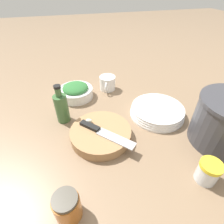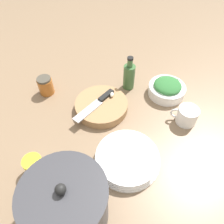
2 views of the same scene
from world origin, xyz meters
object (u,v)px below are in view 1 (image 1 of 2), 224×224
garlic_cloves (88,122)px  coffee_mug (107,83)px  herb_bowl (76,91)px  spice_jar (208,172)px  cutting_board (101,134)px  plate_stack (157,111)px  chef_knife (103,132)px  oil_bottle (62,107)px  honey_jar (67,207)px

garlic_cloves → coffee_mug: (-0.28, 0.15, -0.01)m
herb_bowl → spice_jar: 0.63m
cutting_board → plate_stack: size_ratio=0.97×
cutting_board → spice_jar: size_ratio=3.11×
chef_knife → herb_bowl: (-0.32, -0.06, -0.01)m
cutting_board → herb_bowl: herb_bowl is taller
oil_bottle → honey_jar: bearing=-1.1°
chef_knife → spice_jar: 0.34m
garlic_cloves → honey_jar: honey_jar is taller
herb_bowl → honey_jar: honey_jar is taller
cutting_board → plate_stack: plate_stack is taller
garlic_cloves → spice_jar: bearing=45.5°
cutting_board → garlic_cloves: 0.07m
oil_bottle → garlic_cloves: bearing=44.1°
herb_bowl → spice_jar: bearing=30.2°
plate_stack → honey_jar: 0.50m
herb_bowl → oil_bottle: oil_bottle is taller
chef_knife → plate_stack: bearing=156.0°
spice_jar → oil_bottle: size_ratio=0.44×
cutting_board → spice_jar: 0.36m
herb_bowl → plate_stack: size_ratio=0.72×
oil_bottle → plate_stack: bearing=80.0°
garlic_cloves → spice_jar: spice_jar is taller
garlic_cloves → herb_bowl: size_ratio=0.22×
cutting_board → herb_bowl: (-0.30, -0.06, 0.01)m
plate_stack → chef_knife: bearing=-71.3°
herb_bowl → coffee_mug: 0.17m
coffee_mug → spice_jar: bearing=14.7°
spice_jar → plate_stack: spice_jar is taller
chef_knife → herb_bowl: herb_bowl is taller
honey_jar → herb_bowl: bearing=171.9°
garlic_cloves → honey_jar: size_ratio=0.44×
garlic_cloves → herb_bowl: herb_bowl is taller
herb_bowl → honey_jar: size_ratio=2.01×
chef_knife → coffee_mug: (-0.35, 0.10, -0.01)m
cutting_board → oil_bottle: (-0.14, -0.13, 0.05)m
garlic_cloves → plate_stack: 0.30m
coffee_mug → honey_jar: size_ratio=1.27×
chef_knife → herb_bowl: bearing=-121.7°
garlic_cloves → spice_jar: 0.42m
chef_knife → spice_jar: (0.23, 0.26, -0.01)m
chef_knife → spice_jar: bearing=95.6°
chef_knife → coffee_mug: coffee_mug is taller
coffee_mug → honey_jar: bearing=-23.1°
herb_bowl → coffee_mug: bearing=100.8°
coffee_mug → plate_stack: 0.30m
coffee_mug → honey_jar: (0.57, -0.24, 0.00)m
chef_knife → garlic_cloves: size_ratio=4.98×
chef_knife → coffee_mug: bearing=-149.4°
coffee_mug → honey_jar: 0.62m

